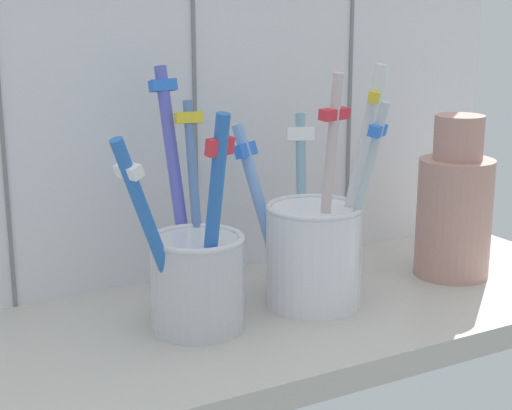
% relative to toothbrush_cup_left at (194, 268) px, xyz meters
% --- Properties ---
extents(counter_slab, '(0.64, 0.22, 0.02)m').
position_rel_toothbrush_cup_left_xyz_m(counter_slab, '(0.05, -0.00, -0.06)').
color(counter_slab, '#BCB7AD').
rests_on(counter_slab, ground).
extents(tile_wall_back, '(0.64, 0.02, 0.45)m').
position_rel_toothbrush_cup_left_xyz_m(tile_wall_back, '(0.05, 0.12, 0.16)').
color(tile_wall_back, white).
rests_on(tile_wall_back, ground).
extents(toothbrush_cup_left, '(0.11, 0.12, 0.19)m').
position_rel_toothbrush_cup_left_xyz_m(toothbrush_cup_left, '(0.00, 0.00, 0.00)').
color(toothbrush_cup_left, silver).
rests_on(toothbrush_cup_left, counter_slab).
extents(toothbrush_cup_right, '(0.09, 0.12, 0.19)m').
position_rel_toothbrush_cup_left_xyz_m(toothbrush_cup_right, '(0.10, -0.00, 0.00)').
color(toothbrush_cup_right, white).
rests_on(toothbrush_cup_right, counter_slab).
extents(ceramic_vase, '(0.07, 0.07, 0.14)m').
position_rel_toothbrush_cup_left_xyz_m(ceramic_vase, '(0.25, -0.00, 0.02)').
color(ceramic_vase, tan).
rests_on(ceramic_vase, counter_slab).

